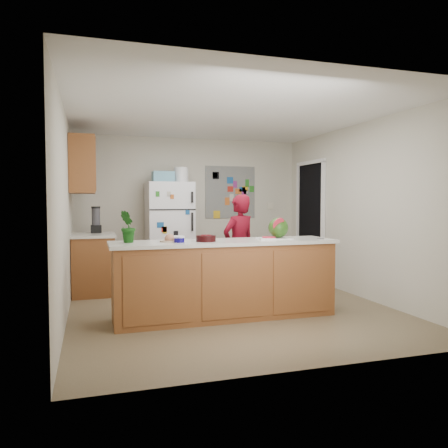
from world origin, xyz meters
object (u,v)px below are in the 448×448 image
object	(u,v)px
person	(239,247)
refrigerator	(169,233)
watermelon	(278,228)
cherry_bowl	(206,238)

from	to	relation	value
person	refrigerator	bearing A→B (deg)	-87.50
watermelon	person	bearing A→B (deg)	106.53
watermelon	cherry_bowl	distance (m)	0.96
refrigerator	person	world-z (taller)	refrigerator
person	watermelon	distance (m)	0.90
person	cherry_bowl	world-z (taller)	person
person	watermelon	size ratio (longest dim) A/B	5.96
refrigerator	watermelon	xyz separation A→B (m)	(0.96, -2.33, 0.21)
person	watermelon	bearing A→B (deg)	83.89
refrigerator	cherry_bowl	distance (m)	2.43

